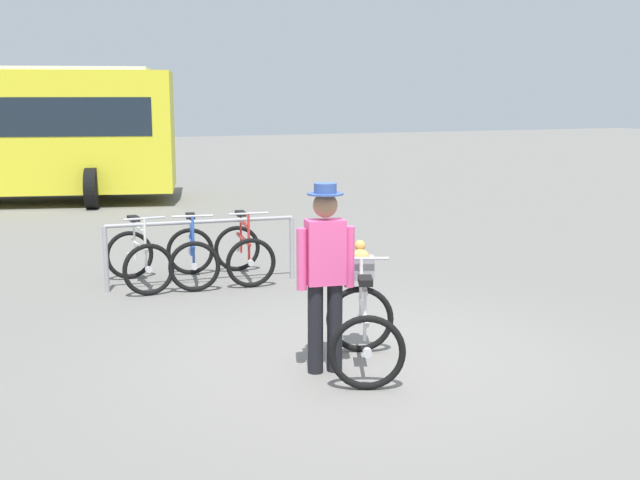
{
  "coord_description": "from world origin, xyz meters",
  "views": [
    {
      "loc": [
        -3.14,
        -6.62,
        2.49
      ],
      "look_at": [
        -0.06,
        0.88,
        1.0
      ],
      "focal_mm": 44.71,
      "sensor_mm": 36.0,
      "label": 1
    }
  ],
  "objects_px": {
    "racked_bike_white": "(139,259)",
    "featured_bicycle": "(363,315)",
    "racked_bike_blue": "(192,256)",
    "person_with_featured_bike": "(325,270)",
    "racked_bike_red": "(244,253)"
  },
  "relations": [
    {
      "from": "racked_bike_white",
      "to": "featured_bicycle",
      "type": "relative_size",
      "value": 0.92
    },
    {
      "from": "racked_bike_white",
      "to": "featured_bicycle",
      "type": "height_order",
      "value": "featured_bicycle"
    },
    {
      "from": "racked_bike_blue",
      "to": "featured_bicycle",
      "type": "xyz_separation_m",
      "value": [
        0.7,
        -3.83,
        0.12
      ]
    },
    {
      "from": "featured_bicycle",
      "to": "person_with_featured_bike",
      "type": "height_order",
      "value": "person_with_featured_bike"
    },
    {
      "from": "racked_bike_red",
      "to": "featured_bicycle",
      "type": "height_order",
      "value": "featured_bicycle"
    },
    {
      "from": "featured_bicycle",
      "to": "person_with_featured_bike",
      "type": "bearing_deg",
      "value": -174.88
    },
    {
      "from": "racked_bike_blue",
      "to": "person_with_featured_bike",
      "type": "relative_size",
      "value": 0.69
    },
    {
      "from": "person_with_featured_bike",
      "to": "racked_bike_white",
      "type": "bearing_deg",
      "value": 104.39
    },
    {
      "from": "racked_bike_white",
      "to": "racked_bike_blue",
      "type": "xyz_separation_m",
      "value": [
        0.7,
        -0.05,
        0.0
      ]
    },
    {
      "from": "featured_bicycle",
      "to": "racked_bike_red",
      "type": "bearing_deg",
      "value": 89.98
    },
    {
      "from": "featured_bicycle",
      "to": "person_with_featured_bike",
      "type": "relative_size",
      "value": 0.73
    },
    {
      "from": "racked_bike_white",
      "to": "racked_bike_blue",
      "type": "relative_size",
      "value": 0.97
    },
    {
      "from": "featured_bicycle",
      "to": "racked_bike_blue",
      "type": "bearing_deg",
      "value": 100.31
    },
    {
      "from": "racked_bike_white",
      "to": "racked_bike_blue",
      "type": "distance_m",
      "value": 0.7
    },
    {
      "from": "featured_bicycle",
      "to": "person_with_featured_bike",
      "type": "xyz_separation_m",
      "value": [
        -0.39,
        -0.03,
        0.46
      ]
    }
  ]
}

